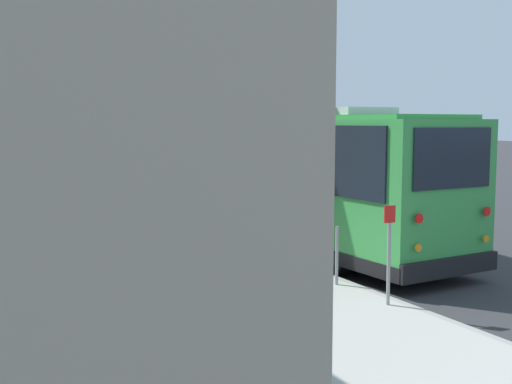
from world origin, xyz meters
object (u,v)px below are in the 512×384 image
parked_sedan_navy (160,187)px  sign_post_far (337,256)px  parked_sedan_black (80,164)px  sign_post_near (389,254)px  shuttle_bus (304,175)px  parked_sedan_tan (113,173)px  fire_hydrant (151,200)px

parked_sedan_navy → sign_post_far: bearing=175.6°
parked_sedan_black → sign_post_near: 30.96m
shuttle_bus → sign_post_far: shuttle_bus is taller
parked_sedan_tan → parked_sedan_black: size_ratio=1.06×
shuttle_bus → parked_sedan_navy: bearing=-2.9°
parked_sedan_navy → sign_post_near: sign_post_near is taller
sign_post_far → fire_hydrant: bearing=0.5°
parked_sedan_tan → fire_hydrant: 11.53m
sign_post_near → sign_post_far: size_ratio=1.51×
parked_sedan_tan → sign_post_near: size_ratio=2.83×
parked_sedan_black → sign_post_far: bearing=172.7°
shuttle_bus → fire_hydrant: shuttle_bus is taller
shuttle_bus → fire_hydrant: 7.18m
parked_sedan_black → fire_hydrant: parked_sedan_black is taller
parked_sedan_tan → fire_hydrant: (-11.40, 1.69, -0.07)m
shuttle_bus → parked_sedan_black: 25.60m
sign_post_near → fire_hydrant: sign_post_near is taller
fire_hydrant → parked_sedan_black: bearing=-4.8°
parked_sedan_tan → sign_post_near: sign_post_near is taller
sign_post_far → parked_sedan_black: bearing=-2.9°
sign_post_near → shuttle_bus: bearing=-17.1°
shuttle_bus → parked_sedan_black: size_ratio=2.23×
parked_sedan_navy → fire_hydrant: (-3.86, 1.61, -0.04)m
parked_sedan_navy → sign_post_near: (-16.05, 1.52, 0.40)m
shuttle_bus → sign_post_near: shuttle_bus is taller
shuttle_bus → parked_sedan_black: bearing=-3.2°
parked_sedan_navy → parked_sedan_tan: bearing=0.9°
parked_sedan_black → fire_hydrant: (-18.73, 1.56, -0.06)m
parked_sedan_navy → fire_hydrant: size_ratio=5.52×
parked_sedan_navy → parked_sedan_black: bearing=1.7°
parked_sedan_tan → parked_sedan_black: parked_sedan_tan is taller
parked_sedan_black → parked_sedan_navy: bearing=175.8°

